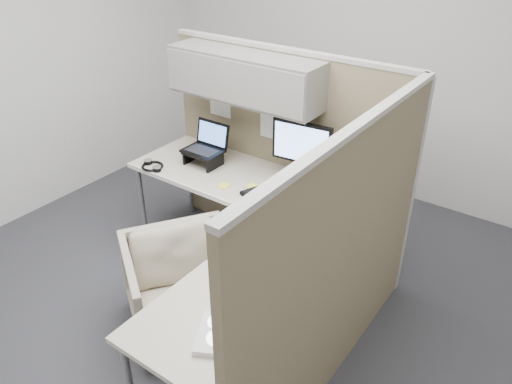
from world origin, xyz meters
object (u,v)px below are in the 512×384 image
Objects in this scene: desk at (248,222)px; monitor_left at (301,148)px; office_chair at (185,284)px; keyboard at (267,204)px.

monitor_left reaches higher than desk.
office_chair is 1.59× the size of keyboard.
office_chair is at bearing -88.87° from keyboard.
keyboard is (0.02, 0.19, 0.05)m from desk.
monitor_left reaches higher than office_chair.
keyboard reaches higher than office_chair.
monitor_left is (0.03, 0.59, 0.32)m from desk.
monitor_left is (0.23, 1.01, 0.64)m from office_chair.
office_chair is at bearing -108.69° from monitor_left.
desk is at bearing -98.85° from monitor_left.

